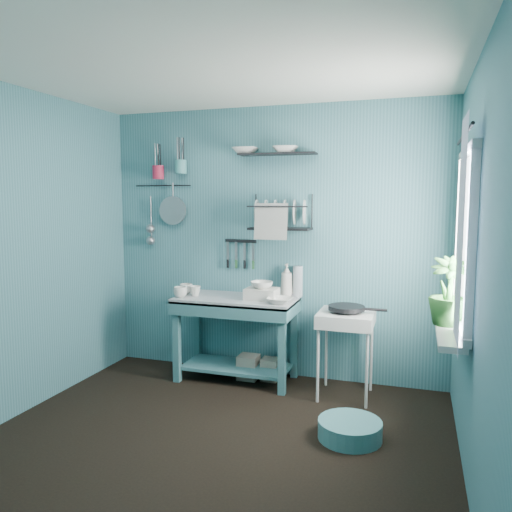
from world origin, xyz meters
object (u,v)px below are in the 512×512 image
(storage_tin_small, at_px, (270,369))
(mug_mid, at_px, (195,291))
(frying_pan, at_px, (346,308))
(dish_rack, at_px, (280,212))
(utensil_cup_teal, at_px, (181,167))
(utensil_cup_magenta, at_px, (158,172))
(wash_tub, at_px, (262,294))
(work_counter, at_px, (236,339))
(floor_basin, at_px, (350,430))
(colander, at_px, (173,211))
(hotplate_stand, at_px, (345,354))
(potted_plant, at_px, (449,291))
(mug_right, at_px, (186,289))
(water_bottle, at_px, (298,281))
(soap_bottle, at_px, (287,280))
(mug_left, at_px, (180,292))
(storage_tin_large, at_px, (248,367))

(storage_tin_small, bearing_deg, mug_mid, -168.37)
(frying_pan, relative_size, dish_rack, 0.55)
(frying_pan, xyz_separation_m, utensil_cup_teal, (-1.64, 0.28, 1.20))
(utensil_cup_magenta, xyz_separation_m, storage_tin_small, (1.17, -0.11, -1.82))
(wash_tub, height_order, storage_tin_small, wash_tub)
(work_counter, bearing_deg, floor_basin, -25.63)
(utensil_cup_teal, distance_m, colander, 0.43)
(hotplate_stand, distance_m, potted_plant, 1.20)
(frying_pan, relative_size, colander, 1.07)
(mug_right, bearing_deg, water_bottle, 12.17)
(wash_tub, height_order, water_bottle, water_bottle)
(mug_mid, xyz_separation_m, floor_basin, (1.53, -0.78, -0.75))
(mug_mid, bearing_deg, frying_pan, -1.31)
(soap_bottle, height_order, utensil_cup_magenta, utensil_cup_magenta)
(mug_mid, xyz_separation_m, storage_tin_small, (0.68, 0.14, -0.72))
(dish_rack, relative_size, floor_basin, 1.24)
(utensil_cup_teal, height_order, floor_basin, utensil_cup_teal)
(mug_left, relative_size, mug_mid, 1.23)
(mug_mid, height_order, floor_basin, mug_mid)
(wash_tub, distance_m, potted_plant, 1.68)
(mug_left, distance_m, colander, 0.86)
(soap_bottle, distance_m, floor_basin, 1.53)
(colander, height_order, storage_tin_small, colander)
(work_counter, bearing_deg, utensil_cup_teal, 174.08)
(mug_right, height_order, wash_tub, wash_tub)
(mug_mid, relative_size, storage_tin_large, 0.45)
(mug_left, distance_m, hotplate_stand, 1.56)
(work_counter, height_order, frying_pan, frying_pan)
(mug_left, bearing_deg, water_bottle, 20.81)
(soap_bottle, bearing_deg, colander, 179.16)
(water_bottle, height_order, frying_pan, water_bottle)
(colander, distance_m, storage_tin_large, 1.67)
(work_counter, xyz_separation_m, storage_tin_small, (0.30, 0.08, -0.29))
(utensil_cup_magenta, relative_size, utensil_cup_teal, 1.00)
(mug_right, bearing_deg, floor_basin, -27.11)
(wash_tub, distance_m, colander, 1.25)
(work_counter, bearing_deg, dish_rack, 30.81)
(frying_pan, relative_size, utensil_cup_teal, 2.31)
(storage_tin_small, bearing_deg, work_counter, -165.07)
(hotplate_stand, xyz_separation_m, potted_plant, (0.75, -0.64, 0.69))
(soap_bottle, xyz_separation_m, utensil_cup_magenta, (-1.29, -0.01, 1.00))
(water_bottle, xyz_separation_m, storage_tin_large, (-0.42, -0.17, -0.80))
(wash_tub, height_order, utensil_cup_magenta, utensil_cup_magenta)
(utensil_cup_teal, distance_m, floor_basin, 2.80)
(mug_mid, height_order, colander, colander)
(mug_left, distance_m, storage_tin_large, 0.94)
(water_bottle, height_order, dish_rack, dish_rack)
(wash_tub, distance_m, storage_tin_large, 0.73)
(colander, relative_size, potted_plant, 0.62)
(mug_right, height_order, colander, colander)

